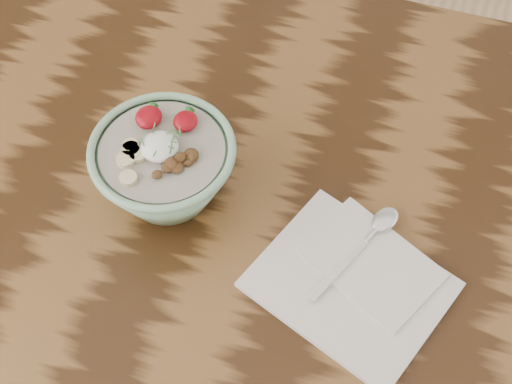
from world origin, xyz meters
TOP-DOWN VIEW (x-y plane):
  - table at (0.00, 0.00)cm, footprint 160.00×90.00cm
  - breakfast_bowl at (-21.88, -6.23)cm, footprint 19.90×19.90cm
  - napkin at (6.85, -11.88)cm, footprint 29.34×26.71cm
  - spoon at (7.68, -4.53)cm, footprint 9.60×17.83cm

SIDE VIEW (x-z plane):
  - table at x=0.00cm, z-range 28.20..103.20cm
  - napkin at x=6.85cm, z-range 74.88..76.36cm
  - spoon at x=7.68cm, z-range 76.39..77.37cm
  - breakfast_bowl at x=-21.88cm, z-range 75.18..88.25cm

